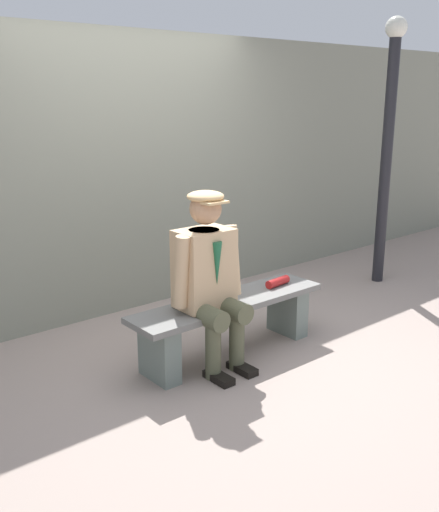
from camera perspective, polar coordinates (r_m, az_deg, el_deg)
name	(u,v)px	position (r m, az deg, el deg)	size (l,w,h in m)	color
ground_plane	(229,353)	(4.48, 0.93, -9.51)	(30.00, 30.00, 0.00)	gray
bench	(229,318)	(4.37, 0.95, -6.05)	(1.60, 0.39, 0.44)	slate
seated_man	(209,274)	(4.06, -1.06, -1.80)	(0.56, 0.55, 1.27)	tan
rolled_magazine	(278,282)	(4.63, 5.72, -2.54)	(0.07, 0.07, 0.23)	#B21E1E
stadium_wall	(124,174)	(5.27, -9.31, 7.91)	(12.00, 0.24, 2.43)	gray
lamp_post	(388,135)	(6.10, 16.18, 11.33)	(0.21, 0.21, 2.61)	black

